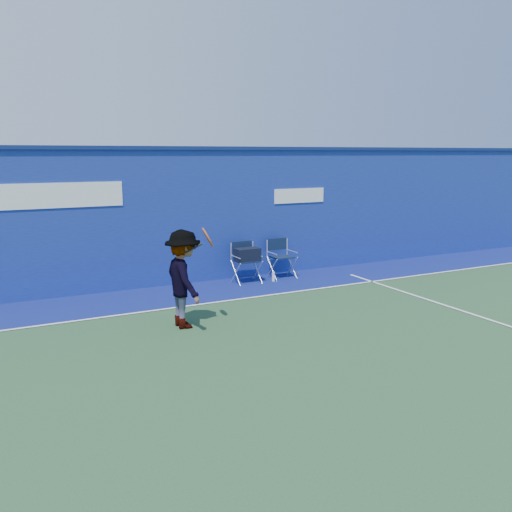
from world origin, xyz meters
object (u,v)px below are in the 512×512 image
directors_chair_right (282,266)px  water_bottle (273,277)px  directors_chair_left (247,266)px  tennis_player (184,279)px

directors_chair_right → water_bottle: size_ratio=4.06×
directors_chair_left → water_bottle: bearing=-16.3°
directors_chair_right → water_bottle: bearing=-144.2°
water_bottle → tennis_player: tennis_player is taller
directors_chair_left → tennis_player: 3.39m
directors_chair_left → tennis_player: size_ratio=0.54×
tennis_player → directors_chair_right: bearing=36.9°
directors_chair_left → water_bottle: size_ratio=4.10×
directors_chair_left → tennis_player: bearing=-134.4°
directors_chair_right → tennis_player: bearing=-143.1°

